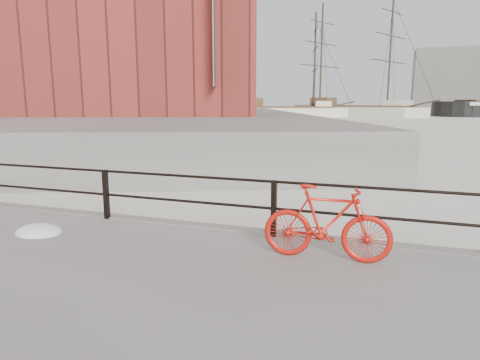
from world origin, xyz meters
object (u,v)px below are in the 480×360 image
Objects in this scene: bicycle at (327,223)px; schooner_left at (282,117)px; schooner_mid at (351,116)px; workboat_near at (162,129)px; workboat_far at (151,123)px.

bicycle is 0.08× the size of schooner_left.
schooner_left is at bearing 101.72° from bicycle.
workboat_near is at bearing -81.22° from schooner_mid.
schooner_mid is at bearing 26.54° from schooner_left.
workboat_near is at bearing -89.17° from workboat_far.
workboat_near reaches higher than bicycle.
schooner_mid reaches higher than bicycle.
bicycle is at bearing -60.43° from schooner_mid.
schooner_mid is 14.95m from schooner_left.
workboat_near is (-13.76, -47.87, 0.00)m from schooner_mid.
bicycle is 71.08m from schooner_left.
bicycle is 49.80m from workboat_far.
schooner_mid is 43.12m from workboat_far.
workboat_near is at bearing -109.24° from schooner_left.
schooner_left reaches higher than bicycle.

